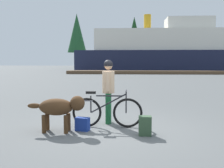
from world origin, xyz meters
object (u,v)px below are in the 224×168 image
at_px(bicycle, 107,112).
at_px(person_cyclist, 108,85).
at_px(handbag_pannier, 82,124).
at_px(ferry_boat, 170,51).
at_px(backpack, 145,126).
at_px(dog, 60,107).

bearing_deg(bicycle, person_cyclist, 89.00).
relative_size(handbag_pannier, ferry_boat, 0.01).
bearing_deg(ferry_boat, person_cyclist, -101.05).
distance_m(bicycle, person_cyclist, 0.76).
bearing_deg(handbag_pannier, person_cyclist, 55.73).
height_order(person_cyclist, ferry_boat, ferry_boat).
bearing_deg(bicycle, handbag_pannier, -146.89).
xyz_separation_m(person_cyclist, backpack, (0.90, -1.12, -0.78)).
height_order(person_cyclist, dog, person_cyclist).
bearing_deg(dog, person_cyclist, 42.06).
xyz_separation_m(bicycle, dog, (-1.04, -0.49, 0.18)).
bearing_deg(ferry_boat, handbag_pannier, -101.65).
xyz_separation_m(dog, backpack, (1.95, -0.17, -0.36)).
relative_size(bicycle, dog, 1.30).
bearing_deg(dog, handbag_pannier, 15.41).
bearing_deg(ferry_boat, backpack, -99.35).
distance_m(dog, ferry_boat, 37.19).
bearing_deg(bicycle, ferry_boat, 79.07).
bearing_deg(bicycle, backpack, -36.33).
height_order(bicycle, person_cyclist, person_cyclist).
xyz_separation_m(person_cyclist, dog, (-1.05, -0.95, -0.43)).
bearing_deg(handbag_pannier, backpack, -12.10).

